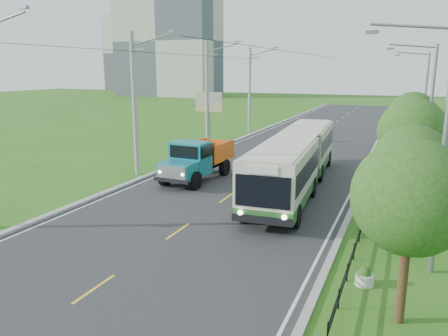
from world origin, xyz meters
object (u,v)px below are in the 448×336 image
Objects in this scene: pole_near at (135,104)px; billboard_left at (209,105)px; planter_front at (365,277)px; planter_mid at (388,177)px; tree_back at (413,112)px; streetlight_mid at (428,110)px; planter_far at (393,156)px; tree_second at (412,167)px; tree_fourth at (413,130)px; pole_far at (250,90)px; tree_front at (412,203)px; planter_near at (380,211)px; bus at (296,157)px; streetlight_far at (423,97)px; streetlight_near at (440,143)px; tree_fifth at (413,117)px; pole_mid at (207,95)px; tree_third at (413,136)px; dump_truck at (197,157)px.

pole_near is 1.92× the size of billboard_left.
planter_front is 1.00× the size of planter_mid.
tree_back is 0.61× the size of streetlight_mid.
tree_back reaches higher than planter_far.
tree_second is 12.00m from tree_fourth.
pole_far is at bearing 134.86° from streetlight_mid.
tree_fourth is at bearing -26.99° from billboard_left.
planter_mid is at bearing 94.02° from tree_front.
bus reaches higher than planter_near.
streetlight_far is at bearing 88.26° from tree_second.
pole_near reaches higher than streetlight_near.
tree_fifth is at bearing -11.28° from billboard_left.
bus is (-6.64, -10.43, -1.81)m from tree_fifth.
pole_far is at bearing 82.17° from billboard_left.
streetlight_mid is (0.79, 11.86, 1.38)m from tree_second.
streetlight_near reaches higher than tree_second.
tree_back is 12.66m from planter_mid.
pole_near is 1.85× the size of tree_fourth.
tree_fourth is 0.60× the size of streetlight_near.
planter_front is at bearing -93.89° from streetlight_far.
streetlight_far reaches higher than billboard_left.
bus is at bearing -48.34° from billboard_left.
pole_near reaches higher than planter_far.
tree_back is (0.00, 24.00, 0.13)m from tree_second.
billboard_left is (-18.10, 10.00, 3.58)m from planter_mid.
streetlight_mid is (0.79, -6.14, 1.05)m from tree_fifth.
pole_near reaches higher than billboard_left.
pole_near is 18.23m from planter_mid.
billboard_left is (-19.36, -2.14, 0.21)m from tree_back.
pole_far is 39.15m from planter_front.
planter_near and planter_mid have the same top height.
pole_near is at bearing -165.19° from streetlight_mid.
tree_front is 8.36× the size of planter_far.
pole_near reaches higher than planter_near.
streetlight_near is at bearing -25.46° from pole_near.
tree_second is at bearing -83.95° from planter_mid.
pole_mid is at bearing 90.00° from pole_near.
planter_front is at bearing -97.06° from tree_third.
bus is (-6.64, 7.57, -1.48)m from tree_second.
tree_third reaches higher than tree_front.
billboard_left is 19.22m from bus.
streetlight_far reaches higher than planter_far.
tree_front is at bearing -101.51° from streetlight_near.
tree_second reaches higher than planter_near.
tree_third is 8.96× the size of planter_mid.
streetlight_far reaches higher than planter_near.
bus is at bearing 6.96° from dump_truck.
dump_truck is at bearing 175.44° from tree_third.
pole_far is 1.89× the size of tree_second.
pole_mid reaches higher than bus.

